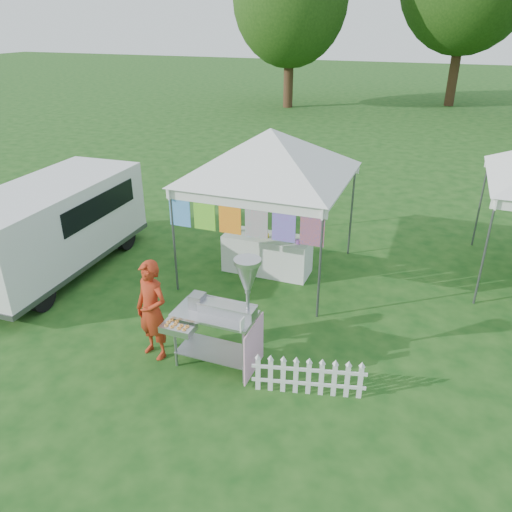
% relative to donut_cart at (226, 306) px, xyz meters
% --- Properties ---
extents(ground, '(120.00, 120.00, 0.00)m').
position_rel_donut_cart_xyz_m(ground, '(-0.50, -0.19, -1.11)').
color(ground, '#144213').
rests_on(ground, ground).
extents(canopy_main, '(4.24, 4.24, 3.45)m').
position_rel_donut_cart_xyz_m(canopy_main, '(-0.50, 3.31, 1.88)').
color(canopy_main, '#59595E').
rests_on(canopy_main, ground).
extents(donut_cart, '(1.36, 0.92, 1.88)m').
position_rel_donut_cart_xyz_m(donut_cart, '(0.00, 0.00, 0.00)').
color(donut_cart, gray).
rests_on(donut_cart, ground).
extents(vendor, '(0.68, 0.54, 1.64)m').
position_rel_donut_cart_xyz_m(vendor, '(-1.21, -0.10, -0.29)').
color(vendor, '#A12B13').
rests_on(vendor, ground).
extents(cargo_van, '(1.95, 4.54, 1.86)m').
position_rel_donut_cart_xyz_m(cargo_van, '(-4.70, 1.84, -0.11)').
color(cargo_van, silver).
rests_on(cargo_van, ground).
extents(picket_fence, '(1.58, 0.40, 0.56)m').
position_rel_donut_cart_xyz_m(picket_fence, '(1.31, -0.15, -0.82)').
color(picket_fence, silver).
rests_on(picket_fence, ground).
extents(display_table, '(1.80, 0.70, 0.80)m').
position_rel_donut_cart_xyz_m(display_table, '(-0.52, 3.26, -0.71)').
color(display_table, white).
rests_on(display_table, ground).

